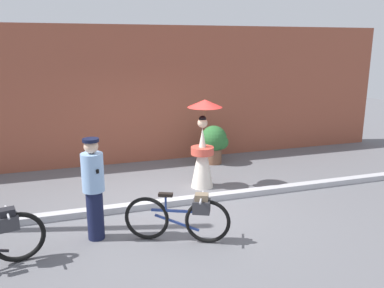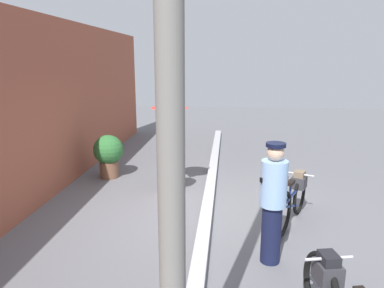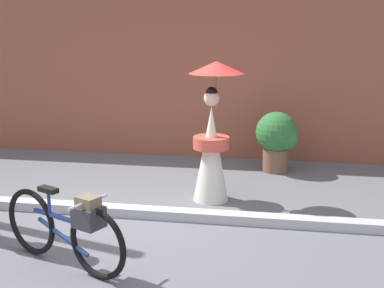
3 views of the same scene
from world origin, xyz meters
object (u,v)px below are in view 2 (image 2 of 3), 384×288
object	(u,v)px
utility_pole	(170,99)
person_officer	(273,201)
bicycle_near_officer	(294,198)
person_with_parasol	(171,149)
potted_plant_by_door	(109,153)

from	to	relation	value
utility_pole	person_officer	bearing A→B (deg)	-22.93
bicycle_near_officer	utility_pole	world-z (taller)	utility_pole
person_with_parasol	potted_plant_by_door	bearing A→B (deg)	60.81
person_officer	person_with_parasol	bearing A→B (deg)	35.70
bicycle_near_officer	person_officer	distance (m)	1.44
bicycle_near_officer	person_officer	xyz separation A→B (m)	(-1.27, 0.51, 0.45)
bicycle_near_officer	person_with_parasol	size ratio (longest dim) A/B	0.81
person_officer	person_with_parasol	xyz separation A→B (m)	(2.39, 1.72, 0.05)
bicycle_near_officer	person_with_parasol	xyz separation A→B (m)	(1.12, 2.22, 0.49)
person_with_parasol	utility_pole	xyz separation A→B (m)	(-4.64, -0.76, 1.48)
person_officer	utility_pole	xyz separation A→B (m)	(-2.26, 0.95, 1.53)
bicycle_near_officer	person_officer	world-z (taller)	person_officer
potted_plant_by_door	person_with_parasol	bearing A→B (deg)	-119.19
person_officer	potted_plant_by_door	size ratio (longest dim) A/B	1.65
person_officer	potted_plant_by_door	xyz separation A→B (m)	(3.26, 3.28, -0.30)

